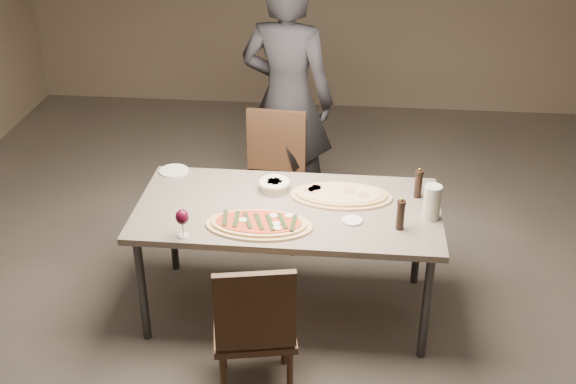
# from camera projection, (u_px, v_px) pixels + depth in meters

# --- Properties ---
(room) EXTENTS (7.00, 7.00, 7.00)m
(room) POSITION_uv_depth(u_px,v_px,m) (288.00, 104.00, 3.96)
(room) COLOR #5E5851
(room) RESTS_ON ground
(dining_table) EXTENTS (1.80, 0.90, 0.75)m
(dining_table) POSITION_uv_depth(u_px,v_px,m) (288.00, 215.00, 4.30)
(dining_table) COLOR slate
(dining_table) RESTS_ON ground
(zucchini_pizza) EXTENTS (0.61, 0.34, 0.05)m
(zucchini_pizza) POSITION_uv_depth(u_px,v_px,m) (259.00, 224.00, 4.07)
(zucchini_pizza) COLOR tan
(zucchini_pizza) RESTS_ON dining_table
(ham_pizza) EXTENTS (0.62, 0.34, 0.04)m
(ham_pizza) POSITION_uv_depth(u_px,v_px,m) (341.00, 195.00, 4.37)
(ham_pizza) COLOR tan
(ham_pizza) RESTS_ON dining_table
(bread_basket) EXTENTS (0.20, 0.20, 0.07)m
(bread_basket) POSITION_uv_depth(u_px,v_px,m) (274.00, 184.00, 4.43)
(bread_basket) COLOR beige
(bread_basket) RESTS_ON dining_table
(oil_dish) EXTENTS (0.12, 0.12, 0.01)m
(oil_dish) POSITION_uv_depth(u_px,v_px,m) (352.00, 221.00, 4.12)
(oil_dish) COLOR white
(oil_dish) RESTS_ON dining_table
(pepper_mill_left) EXTENTS (0.05, 0.05, 0.20)m
(pepper_mill_left) POSITION_uv_depth(u_px,v_px,m) (418.00, 183.00, 4.33)
(pepper_mill_left) COLOR black
(pepper_mill_left) RESTS_ON dining_table
(pepper_mill_right) EXTENTS (0.05, 0.05, 0.20)m
(pepper_mill_right) POSITION_uv_depth(u_px,v_px,m) (401.00, 214.00, 4.01)
(pepper_mill_right) COLOR black
(pepper_mill_right) RESTS_ON dining_table
(carafe) EXTENTS (0.10, 0.10, 0.21)m
(carafe) POSITION_uv_depth(u_px,v_px,m) (432.00, 202.00, 4.11)
(carafe) COLOR silver
(carafe) RESTS_ON dining_table
(wine_glass) EXTENTS (0.07, 0.07, 0.17)m
(wine_glass) POSITION_uv_depth(u_px,v_px,m) (182.00, 218.00, 3.93)
(wine_glass) COLOR silver
(wine_glass) RESTS_ON dining_table
(side_plate) EXTENTS (0.19, 0.19, 0.01)m
(side_plate) POSITION_uv_depth(u_px,v_px,m) (174.00, 171.00, 4.67)
(side_plate) COLOR white
(side_plate) RESTS_ON dining_table
(chair_near) EXTENTS (0.50, 0.50, 0.90)m
(chair_near) POSITION_uv_depth(u_px,v_px,m) (255.00, 325.00, 3.70)
(chair_near) COLOR #402A1A
(chair_near) RESTS_ON ground
(chair_far) EXTENTS (0.47, 0.47, 0.94)m
(chair_far) POSITION_uv_depth(u_px,v_px,m) (274.00, 170.00, 5.18)
(chair_far) COLOR #402A1A
(chair_far) RESTS_ON ground
(diner) EXTENTS (0.78, 0.60, 1.90)m
(diner) POSITION_uv_depth(u_px,v_px,m) (287.00, 100.00, 5.24)
(diner) COLOR black
(diner) RESTS_ON ground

